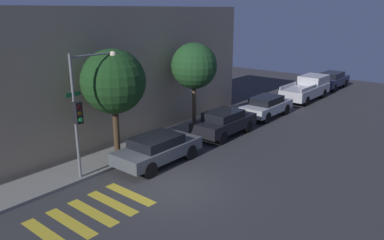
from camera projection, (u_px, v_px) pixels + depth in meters
The scene contains 12 objects.
ground_plane at pixel (171, 187), 15.59m from camera, with size 60.00×60.00×0.00m, color #333335.
sidewalk at pixel (106, 160), 18.16m from camera, with size 26.00×2.09×0.14m, color slate.
building_row at pixel (49, 77), 19.86m from camera, with size 26.00×6.00×7.25m, color gray.
crosswalk at pixel (92, 212), 13.61m from camera, with size 4.06×2.60×0.00m.
traffic_light_pole at pixel (85, 99), 15.54m from camera, with size 2.65×0.56×5.43m.
sedan_near_corner at pixel (158, 149), 17.67m from camera, with size 4.43×1.89×1.41m.
sedan_middle at pixel (224, 122), 21.70m from camera, with size 4.30×1.83×1.48m.
sedan_far_end at pixel (267, 106), 25.44m from camera, with size 4.40×1.78×1.43m.
pickup_truck at pixel (307, 88), 30.39m from camera, with size 5.62×1.97×1.81m.
sedan_tail_of_row at pixel (332, 80), 34.52m from camera, with size 4.61×1.76×1.53m.
tree_near_corner at pixel (113, 82), 17.26m from camera, with size 3.02×3.02×5.41m.
tree_midblock at pixel (194, 66), 21.60m from camera, with size 2.67×2.67×5.29m.
Camera 1 is at (-10.33, -9.70, 7.11)m, focal length 35.00 mm.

